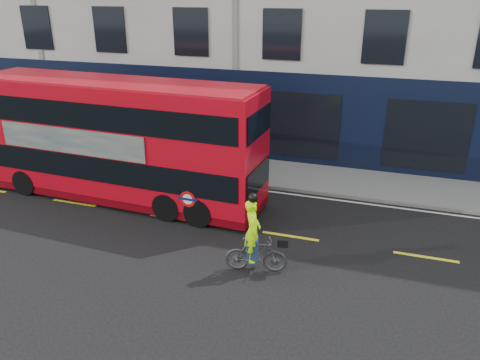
% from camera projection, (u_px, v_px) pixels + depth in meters
% --- Properties ---
extents(ground, '(120.00, 120.00, 0.00)m').
position_uv_depth(ground, '(154.00, 239.00, 14.51)').
color(ground, black).
rests_on(ground, ground).
extents(pavement, '(60.00, 3.00, 0.12)m').
position_uv_depth(pavement, '(225.00, 167.00, 20.21)').
color(pavement, gray).
rests_on(pavement, ground).
extents(kerb, '(60.00, 0.12, 0.13)m').
position_uv_depth(kerb, '(212.00, 180.00, 18.88)').
color(kerb, slate).
rests_on(kerb, ground).
extents(road_edge_line, '(58.00, 0.10, 0.01)m').
position_uv_depth(road_edge_line, '(209.00, 184.00, 18.64)').
color(road_edge_line, silver).
rests_on(road_edge_line, ground).
extents(lane_dashes, '(58.00, 0.12, 0.01)m').
position_uv_depth(lane_dashes, '(175.00, 218.00, 15.82)').
color(lane_dashes, yellow).
rests_on(lane_dashes, ground).
extents(bus, '(10.84, 2.95, 4.33)m').
position_uv_depth(bus, '(117.00, 140.00, 16.64)').
color(bus, red).
rests_on(bus, ground).
extents(cyclist, '(1.75, 0.82, 2.32)m').
position_uv_depth(cyclist, '(255.00, 245.00, 12.60)').
color(cyclist, '#404245').
rests_on(cyclist, ground).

